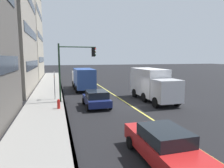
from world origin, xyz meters
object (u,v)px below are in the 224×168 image
(street_sign_post, at_px, (54,83))
(fire_hydrant, at_px, (59,105))
(car_navy, at_px, (96,99))
(truck_blue, at_px, (83,78))
(car_red, at_px, (164,145))
(truck_white, at_px, (152,84))
(traffic_light_mast, at_px, (74,63))

(street_sign_post, relative_size, fire_hydrant, 3.17)
(car_navy, relative_size, truck_blue, 0.53)
(car_navy, height_order, car_red, car_red)
(truck_blue, bearing_deg, car_navy, 179.13)
(truck_blue, height_order, fire_hydrant, truck_blue)
(truck_white, height_order, street_sign_post, truck_white)
(traffic_light_mast, height_order, fire_hydrant, traffic_light_mast)
(car_navy, bearing_deg, truck_white, -79.50)
(car_navy, distance_m, fire_hydrant, 3.22)
(car_red, height_order, traffic_light_mast, traffic_light_mast)
(street_sign_post, xyz_separation_m, fire_hydrant, (-3.96, -0.30, -1.29))
(car_navy, bearing_deg, car_red, -175.27)
(truck_white, height_order, fire_hydrant, truck_white)
(truck_white, xyz_separation_m, street_sign_post, (2.62, 9.44, 0.07))
(car_navy, bearing_deg, truck_blue, -0.87)
(car_navy, xyz_separation_m, truck_blue, (9.65, -0.15, 0.80))
(traffic_light_mast, bearing_deg, truck_blue, -13.97)
(car_navy, height_order, truck_blue, truck_blue)
(car_navy, xyz_separation_m, fire_hydrant, (-0.24, 3.20, -0.29))
(car_red, bearing_deg, fire_hydrant, 22.64)
(car_navy, distance_m, truck_blue, 9.68)
(traffic_light_mast, relative_size, street_sign_post, 1.88)
(fire_hydrant, bearing_deg, car_red, -157.36)
(car_red, relative_size, street_sign_post, 1.57)
(traffic_light_mast, xyz_separation_m, fire_hydrant, (-2.63, 1.54, -3.35))
(car_navy, relative_size, truck_white, 0.56)
(truck_white, bearing_deg, truck_blue, 34.11)
(truck_white, bearing_deg, car_navy, 100.50)
(street_sign_post, height_order, fire_hydrant, street_sign_post)
(car_navy, relative_size, traffic_light_mast, 0.69)
(traffic_light_mast, relative_size, fire_hydrant, 5.95)
(truck_blue, relative_size, fire_hydrant, 7.69)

